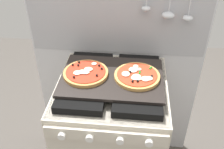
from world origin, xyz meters
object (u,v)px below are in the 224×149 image
Objects in this scene: stove at (112,135)px; pizza_right at (137,75)px; baking_tray at (112,77)px; pizza_left at (86,73)px.

pizza_right reaches higher than stove.
stove is 0.50m from pizza_right.
stove is 1.67× the size of baking_tray.
baking_tray is 0.14m from pizza_left.
pizza_left is at bearing -179.30° from stove.
baking_tray reaches higher than stove.
pizza_right is at bearing 2.06° from stove.
stove is 3.75× the size of pizza_right.
baking_tray is at bearing 90.00° from stove.
pizza_left is (-0.14, -0.00, 0.02)m from baking_tray.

